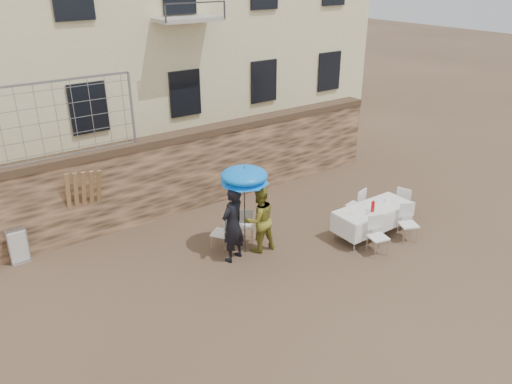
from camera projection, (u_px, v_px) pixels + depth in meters
ground at (300, 291)px, 10.67m from camera, size 80.00×80.00×0.00m
stone_wall at (187, 171)px, 13.93m from camera, size 13.00×0.50×2.20m
chain_link_fence at (66, 119)px, 11.53m from camera, size 3.20×0.06×1.80m
man_suit at (233, 224)px, 11.45m from camera, size 0.78×0.64×1.86m
woman_dress at (259, 219)px, 11.88m from camera, size 0.85×0.68×1.66m
umbrella at (244, 178)px, 11.30m from camera, size 1.14×1.14×2.07m
couple_chair_left at (221, 232)px, 12.04m from camera, size 0.67×0.67×0.96m
couple_chair_right at (245, 224)px, 12.41m from camera, size 0.66×0.66×0.96m
banquet_table at (373, 209)px, 12.61m from camera, size 2.10×0.85×0.78m
soda_bottle at (373, 207)px, 12.32m from camera, size 0.09×0.09×0.26m
table_chair_front_left at (378, 236)px, 11.84m from camera, size 0.57×0.57×0.96m
table_chair_front_right at (409, 224)px, 12.42m from camera, size 0.63×0.63×0.96m
table_chair_back at (355, 204)px, 13.42m from camera, size 0.57×0.57×0.96m
table_chair_side at (405, 202)px, 13.52m from camera, size 0.59×0.59×0.96m
chair_stack_right at (17, 244)px, 11.55m from camera, size 0.46×0.32×0.92m
wood_planks at (82, 205)px, 12.21m from camera, size 0.70×0.20×2.00m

